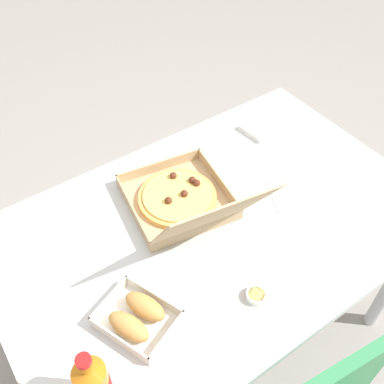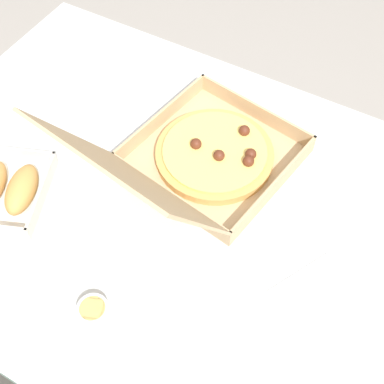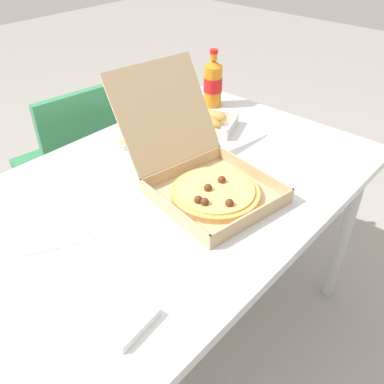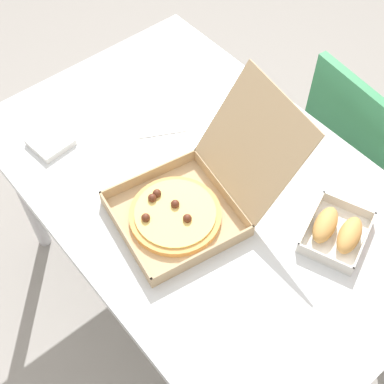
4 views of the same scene
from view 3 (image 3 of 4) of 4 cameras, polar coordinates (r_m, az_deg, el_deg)
name	(u,v)px [view 3 (image 3 of 4)]	position (r m, az deg, el deg)	size (l,w,h in m)	color
ground_plane	(175,333)	(1.73, -2.42, -18.87)	(10.00, 10.00, 0.00)	gray
dining_table	(169,205)	(1.26, -3.15, -1.81)	(1.33, 0.85, 0.72)	silver
chair	(77,162)	(1.85, -15.63, 4.06)	(0.44, 0.44, 0.83)	#338451
pizza_box_open	(205,177)	(1.17, 1.82, 2.06)	(0.38, 0.51, 0.31)	tan
bread_side_box	(208,122)	(1.52, 2.24, 9.72)	(0.21, 0.23, 0.06)	white
cola_bottle	(213,83)	(1.68, 2.91, 14.87)	(0.07, 0.07, 0.22)	orange
paper_menu	(66,226)	(1.11, -17.02, -4.59)	(0.21, 0.15, 0.00)	white
napkin_pile	(122,317)	(0.87, -9.70, -16.73)	(0.11, 0.11, 0.02)	white
dipping_sauce_cup	(125,144)	(1.42, -9.22, 6.59)	(0.06, 0.06, 0.02)	white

